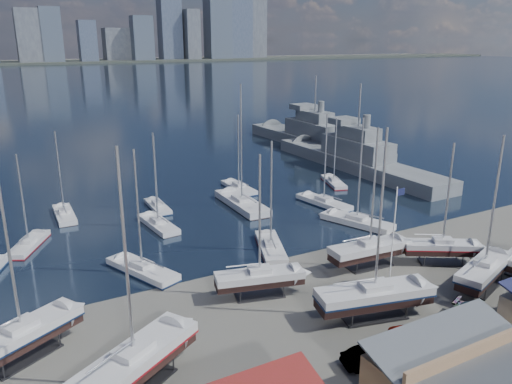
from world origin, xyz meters
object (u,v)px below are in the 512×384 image
sailboat_cradle_0 (22,335)px  flagpole (394,236)px  naval_ship_west (314,140)px  naval_ship_east (356,161)px

sailboat_cradle_0 → flagpole: sailboat_cradle_0 is taller
naval_ship_west → flagpole: 71.65m
sailboat_cradle_0 → naval_ship_west: (66.97, 56.16, -0.40)m
sailboat_cradle_0 → flagpole: (32.30, -6.36, 4.40)m
naval_ship_east → flagpole: size_ratio=3.92×
sailboat_cradle_0 → naval_ship_west: naval_ship_west is taller
flagpole → sailboat_cradle_0: bearing=168.9°
sailboat_cradle_0 → naval_ship_east: bearing=0.4°
naval_ship_east → naval_ship_west: naval_ship_west is taller
naval_ship_west → flagpole: (-34.66, -62.52, 4.80)m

